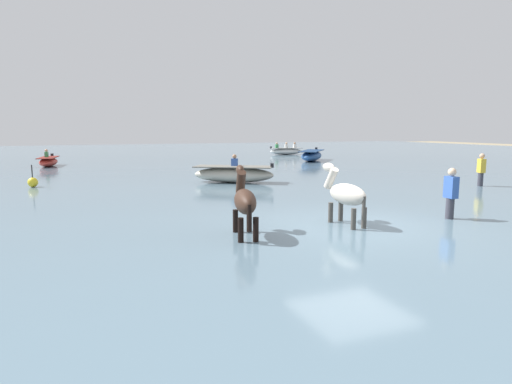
{
  "coord_description": "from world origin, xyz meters",
  "views": [
    {
      "loc": [
        -5.89,
        -8.43,
        2.6
      ],
      "look_at": [
        -1.39,
        2.64,
        0.86
      ],
      "focal_mm": 30.82,
      "sensor_mm": 36.0,
      "label": 1
    }
  ],
  "objects_px": {
    "horse_trailing_dark_bay": "(245,203)",
    "boat_distant_west": "(312,156)",
    "boat_near_port": "(234,174)",
    "person_wading_mid": "(481,173)",
    "boat_distant_east": "(48,162)",
    "person_onlooker_right": "(450,199)",
    "channel_buoy": "(33,182)",
    "horse_lead_pinto": "(346,196)",
    "boat_mid_outer": "(286,151)"
  },
  "relations": [
    {
      "from": "horse_trailing_dark_bay",
      "to": "boat_distant_west",
      "type": "distance_m",
      "value": 21.74
    },
    {
      "from": "boat_distant_west",
      "to": "boat_near_port",
      "type": "relative_size",
      "value": 1.09
    },
    {
      "from": "boat_near_port",
      "to": "person_wading_mid",
      "type": "bearing_deg",
      "value": -28.89
    },
    {
      "from": "boat_distant_west",
      "to": "boat_near_port",
      "type": "bearing_deg",
      "value": -133.44
    },
    {
      "from": "boat_distant_east",
      "to": "person_wading_mid",
      "type": "height_order",
      "value": "person_wading_mid"
    },
    {
      "from": "horse_trailing_dark_bay",
      "to": "boat_near_port",
      "type": "height_order",
      "value": "horse_trailing_dark_bay"
    },
    {
      "from": "person_onlooker_right",
      "to": "boat_near_port",
      "type": "bearing_deg",
      "value": 105.78
    },
    {
      "from": "boat_distant_west",
      "to": "channel_buoy",
      "type": "relative_size",
      "value": 4.4
    },
    {
      "from": "horse_lead_pinto",
      "to": "boat_near_port",
      "type": "distance_m",
      "value": 8.62
    },
    {
      "from": "boat_near_port",
      "to": "channel_buoy",
      "type": "height_order",
      "value": "boat_near_port"
    },
    {
      "from": "person_wading_mid",
      "to": "boat_mid_outer",
      "type": "bearing_deg",
      "value": 84.7
    },
    {
      "from": "horse_trailing_dark_bay",
      "to": "boat_distant_east",
      "type": "relative_size",
      "value": 0.64
    },
    {
      "from": "boat_distant_west",
      "to": "person_onlooker_right",
      "type": "bearing_deg",
      "value": -109.2
    },
    {
      "from": "horse_lead_pinto",
      "to": "boat_distant_east",
      "type": "height_order",
      "value": "horse_lead_pinto"
    },
    {
      "from": "channel_buoy",
      "to": "person_wading_mid",
      "type": "bearing_deg",
      "value": -21.01
    },
    {
      "from": "horse_lead_pinto",
      "to": "horse_trailing_dark_bay",
      "type": "xyz_separation_m",
      "value": [
        -2.56,
        -0.14,
        0.02
      ]
    },
    {
      "from": "boat_near_port",
      "to": "person_wading_mid",
      "type": "distance_m",
      "value": 9.75
    },
    {
      "from": "boat_distant_west",
      "to": "boat_distant_east",
      "type": "relative_size",
      "value": 1.35
    },
    {
      "from": "horse_trailing_dark_bay",
      "to": "boat_distant_west",
      "type": "height_order",
      "value": "horse_trailing_dark_bay"
    },
    {
      "from": "boat_distant_east",
      "to": "person_wading_mid",
      "type": "distance_m",
      "value": 22.92
    },
    {
      "from": "person_onlooker_right",
      "to": "channel_buoy",
      "type": "distance_m",
      "value": 14.63
    },
    {
      "from": "boat_mid_outer",
      "to": "boat_distant_east",
      "type": "xyz_separation_m",
      "value": [
        -18.12,
        -5.09,
        -0.03
      ]
    },
    {
      "from": "horse_trailing_dark_bay",
      "to": "person_onlooker_right",
      "type": "height_order",
      "value": "horse_trailing_dark_bay"
    },
    {
      "from": "boat_distant_west",
      "to": "person_wading_mid",
      "type": "height_order",
      "value": "person_wading_mid"
    },
    {
      "from": "boat_mid_outer",
      "to": "person_wading_mid",
      "type": "height_order",
      "value": "person_wading_mid"
    },
    {
      "from": "boat_near_port",
      "to": "person_onlooker_right",
      "type": "xyz_separation_m",
      "value": [
        2.55,
        -9.02,
        0.17
      ]
    },
    {
      "from": "boat_near_port",
      "to": "boat_distant_east",
      "type": "relative_size",
      "value": 1.24
    },
    {
      "from": "horse_trailing_dark_bay",
      "to": "person_wading_mid",
      "type": "height_order",
      "value": "horse_trailing_dark_bay"
    },
    {
      "from": "channel_buoy",
      "to": "person_onlooker_right",
      "type": "bearing_deg",
      "value": -45.96
    },
    {
      "from": "person_wading_mid",
      "to": "channel_buoy",
      "type": "xyz_separation_m",
      "value": [
        -16.15,
        6.2,
        -0.32
      ]
    },
    {
      "from": "person_onlooker_right",
      "to": "channel_buoy",
      "type": "relative_size",
      "value": 1.9
    },
    {
      "from": "boat_distant_west",
      "to": "boat_distant_east",
      "type": "bearing_deg",
      "value": 172.92
    },
    {
      "from": "boat_distant_east",
      "to": "person_onlooker_right",
      "type": "relative_size",
      "value": 1.71
    },
    {
      "from": "boat_mid_outer",
      "to": "person_onlooker_right",
      "type": "height_order",
      "value": "person_onlooker_right"
    },
    {
      "from": "horse_lead_pinto",
      "to": "horse_trailing_dark_bay",
      "type": "relative_size",
      "value": 0.98
    },
    {
      "from": "boat_distant_west",
      "to": "horse_trailing_dark_bay",
      "type": "bearing_deg",
      "value": -122.9
    },
    {
      "from": "horse_lead_pinto",
      "to": "boat_distant_west",
      "type": "height_order",
      "value": "horse_lead_pinto"
    },
    {
      "from": "boat_mid_outer",
      "to": "boat_near_port",
      "type": "bearing_deg",
      "value": -122.27
    },
    {
      "from": "person_wading_mid",
      "to": "channel_buoy",
      "type": "distance_m",
      "value": 17.31
    },
    {
      "from": "boat_mid_outer",
      "to": "boat_distant_east",
      "type": "distance_m",
      "value": 18.83
    },
    {
      "from": "horse_lead_pinto",
      "to": "boat_mid_outer",
      "type": "relative_size",
      "value": 0.6
    },
    {
      "from": "person_onlooker_right",
      "to": "channel_buoy",
      "type": "xyz_separation_m",
      "value": [
        -10.17,
        10.51,
        -0.32
      ]
    },
    {
      "from": "person_onlooker_right",
      "to": "channel_buoy",
      "type": "bearing_deg",
      "value": 134.04
    },
    {
      "from": "person_wading_mid",
      "to": "boat_distant_east",
      "type": "bearing_deg",
      "value": 134.76
    },
    {
      "from": "horse_lead_pinto",
      "to": "person_wading_mid",
      "type": "xyz_separation_m",
      "value": [
        8.78,
        3.9,
        -0.17
      ]
    },
    {
      "from": "boat_mid_outer",
      "to": "horse_trailing_dark_bay",
      "type": "bearing_deg",
      "value": -117.68
    },
    {
      "from": "horse_lead_pinto",
      "to": "boat_mid_outer",
      "type": "distance_m",
      "value": 27.47
    },
    {
      "from": "boat_mid_outer",
      "to": "horse_lead_pinto",
      "type": "bearing_deg",
      "value": -113.08
    },
    {
      "from": "horse_trailing_dark_bay",
      "to": "boat_distant_east",
      "type": "xyz_separation_m",
      "value": [
        -4.8,
        20.31,
        -0.43
      ]
    },
    {
      "from": "boat_distant_west",
      "to": "person_onlooker_right",
      "type": "height_order",
      "value": "person_onlooker_right"
    }
  ]
}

